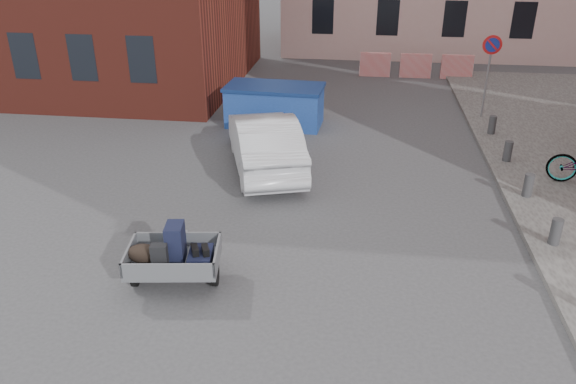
# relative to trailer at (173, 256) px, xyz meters

# --- Properties ---
(ground) EXTENTS (120.00, 120.00, 0.00)m
(ground) POSITION_rel_trailer_xyz_m (1.13, 1.01, -0.61)
(ground) COLOR #38383A
(ground) RESTS_ON ground
(no_parking_sign) EXTENTS (0.60, 0.09, 2.65)m
(no_parking_sign) POSITION_rel_trailer_xyz_m (7.13, 10.50, 1.41)
(no_parking_sign) COLOR gray
(no_parking_sign) RESTS_ON sidewalk
(bollards) EXTENTS (0.22, 9.02, 0.55)m
(bollards) POSITION_rel_trailer_xyz_m (7.13, 4.41, -0.21)
(bollards) COLOR #3A3A3D
(bollards) RESTS_ON sidewalk
(barriers) EXTENTS (4.70, 0.18, 1.00)m
(barriers) POSITION_rel_trailer_xyz_m (5.33, 16.01, -0.11)
(barriers) COLOR red
(barriers) RESTS_ON ground
(trailer) EXTENTS (1.74, 1.90, 1.20)m
(trailer) POSITION_rel_trailer_xyz_m (0.00, 0.00, 0.00)
(trailer) COLOR black
(trailer) RESTS_ON ground
(dumpster) EXTENTS (3.17, 1.77, 1.29)m
(dumpster) POSITION_rel_trailer_xyz_m (0.40, 9.12, 0.04)
(dumpster) COLOR navy
(dumpster) RESTS_ON ground
(silver_car) EXTENTS (2.88, 4.78, 1.49)m
(silver_car) POSITION_rel_trailer_xyz_m (0.69, 5.54, 0.14)
(silver_car) COLOR silver
(silver_car) RESTS_ON ground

